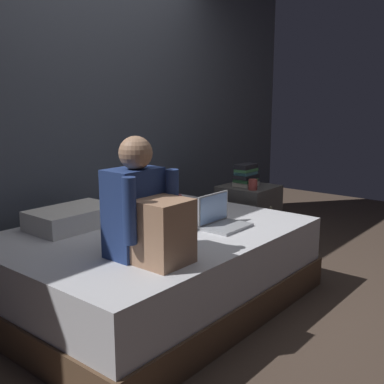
% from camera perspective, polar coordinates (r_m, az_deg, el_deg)
% --- Properties ---
extents(ground_plane, '(8.00, 8.00, 0.00)m').
position_cam_1_polar(ground_plane, '(3.21, 1.86, -13.55)').
color(ground_plane, '#47382D').
extents(wall_back, '(5.60, 0.10, 2.70)m').
position_cam_1_polar(wall_back, '(3.76, -12.96, 11.10)').
color(wall_back, '#424751').
rests_on(wall_back, ground_plane).
extents(bed, '(2.00, 1.50, 0.51)m').
position_cam_1_polar(bed, '(3.15, -4.75, -9.08)').
color(bed, brown).
rests_on(bed, ground_plane).
extents(nightstand, '(0.44, 0.46, 0.60)m').
position_cam_1_polar(nightstand, '(4.17, 6.93, -3.30)').
color(nightstand, '#474442').
rests_on(nightstand, ground_plane).
extents(person_sitting, '(0.39, 0.44, 0.66)m').
position_cam_1_polar(person_sitting, '(2.47, -5.76, -2.59)').
color(person_sitting, navy).
rests_on(person_sitting, bed).
extents(laptop, '(0.32, 0.23, 0.22)m').
position_cam_1_polar(laptop, '(3.10, 3.62, -3.35)').
color(laptop, '#9EA0A5').
rests_on(laptop, bed).
extents(pillow, '(0.56, 0.36, 0.13)m').
position_cam_1_polar(pillow, '(3.19, -14.46, -3.06)').
color(pillow, silver).
rests_on(pillow, bed).
extents(book_stack, '(0.22, 0.15, 0.20)m').
position_cam_1_polar(book_stack, '(4.07, 6.65, 2.02)').
color(book_stack, beige).
rests_on(book_stack, nightstand).
extents(mug, '(0.08, 0.08, 0.09)m').
position_cam_1_polar(mug, '(3.92, 7.50, 0.91)').
color(mug, '#933833').
rests_on(mug, nightstand).
extents(clothes_pile, '(0.32, 0.24, 0.11)m').
position_cam_1_polar(clothes_pile, '(3.69, -2.50, -1.01)').
color(clothes_pile, gray).
rests_on(clothes_pile, bed).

